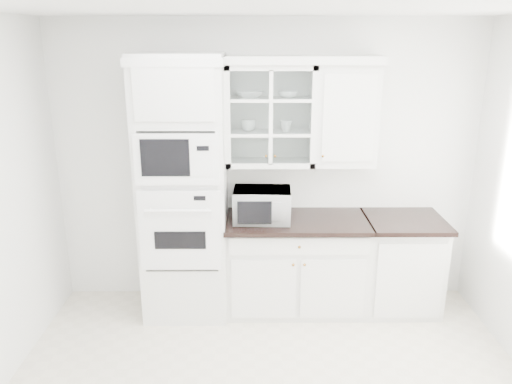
{
  "coord_description": "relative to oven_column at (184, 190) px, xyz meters",
  "views": [
    {
      "loc": [
        -0.12,
        -2.88,
        2.54
      ],
      "look_at": [
        -0.1,
        1.05,
        1.3
      ],
      "focal_mm": 35.0,
      "sensor_mm": 36.0,
      "label": 1
    }
  ],
  "objects": [
    {
      "name": "room_shell",
      "position": [
        0.75,
        -0.99,
        0.58
      ],
      "size": [
        4.0,
        3.5,
        2.7
      ],
      "color": "white",
      "rests_on": "ground"
    },
    {
      "name": "oven_column",
      "position": [
        0.0,
        0.0,
        0.0
      ],
      "size": [
        0.76,
        0.68,
        2.4
      ],
      "color": "silver",
      "rests_on": "ground"
    },
    {
      "name": "bowl_b",
      "position": [
        0.94,
        0.17,
        0.84
      ],
      "size": [
        0.22,
        0.22,
        0.05
      ],
      "primitive_type": "imported",
      "rotation": [
        0.0,
        0.0,
        -0.31
      ],
      "color": "white",
      "rests_on": "upper_cabinet_glass"
    },
    {
      "name": "cup_b",
      "position": [
        0.92,
        0.16,
        0.56
      ],
      "size": [
        0.13,
        0.13,
        0.1
      ],
      "primitive_type": "imported",
      "rotation": [
        0.0,
        0.0,
        -0.22
      ],
      "color": "white",
      "rests_on": "upper_cabinet_glass"
    },
    {
      "name": "upper_cabinet_solid",
      "position": [
        1.46,
        0.17,
        0.65
      ],
      "size": [
        0.55,
        0.33,
        0.9
      ],
      "primitive_type": "cube",
      "color": "silver",
      "rests_on": "room_shell"
    },
    {
      "name": "cup_a",
      "position": [
        0.59,
        0.17,
        0.56
      ],
      "size": [
        0.17,
        0.17,
        0.11
      ],
      "primitive_type": "imported",
      "rotation": [
        0.0,
        0.0,
        0.33
      ],
      "color": "white",
      "rests_on": "upper_cabinet_glass"
    },
    {
      "name": "countertop_microwave",
      "position": [
        0.71,
        -0.01,
        -0.13
      ],
      "size": [
        0.53,
        0.45,
        0.3
      ],
      "primitive_type": "imported",
      "rotation": [
        0.0,
        0.0,
        3.1
      ],
      "color": "white",
      "rests_on": "base_cabinet_run"
    },
    {
      "name": "extra_base_cabinet",
      "position": [
        2.03,
        0.03,
        -0.74
      ],
      "size": [
        0.72,
        0.67,
        0.92
      ],
      "color": "silver",
      "rests_on": "ground"
    },
    {
      "name": "bowl_a",
      "position": [
        0.59,
        0.17,
        0.84
      ],
      "size": [
        0.31,
        0.31,
        0.06
      ],
      "primitive_type": "imported",
      "rotation": [
        0.0,
        0.0,
        0.31
      ],
      "color": "white",
      "rests_on": "upper_cabinet_glass"
    },
    {
      "name": "crown_molding",
      "position": [
        0.68,
        0.14,
        1.14
      ],
      "size": [
        2.14,
        0.38,
        0.07
      ],
      "primitive_type": "cube",
      "color": "white",
      "rests_on": "room_shell"
    },
    {
      "name": "upper_cabinet_glass",
      "position": [
        0.78,
        0.17,
        0.65
      ],
      "size": [
        0.8,
        0.33,
        0.9
      ],
      "color": "silver",
      "rests_on": "room_shell"
    },
    {
      "name": "base_cabinet_run",
      "position": [
        1.03,
        0.03,
        -0.74
      ],
      "size": [
        1.32,
        0.67,
        0.92
      ],
      "color": "silver",
      "rests_on": "ground"
    }
  ]
}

